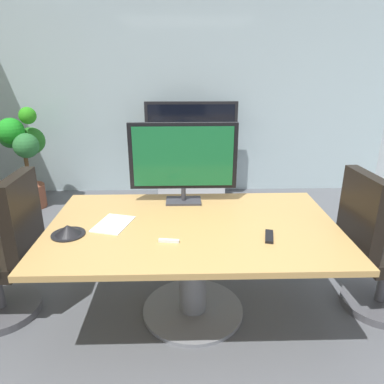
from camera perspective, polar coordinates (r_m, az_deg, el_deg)
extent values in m
plane|color=#515459|center=(2.82, 1.04, -19.66)|extent=(6.77, 6.77, 0.00)
cube|color=#9EB2B7|center=(5.06, -0.37, 15.86)|extent=(5.60, 0.10, 2.83)
cube|color=#B2894C|center=(2.51, 0.16, -5.63)|extent=(2.00, 1.22, 0.04)
cylinder|color=slate|center=(2.69, 0.15, -12.65)|extent=(0.20, 0.20, 0.69)
cylinder|color=slate|center=(2.88, 0.14, -18.17)|extent=(0.76, 0.76, 0.03)
cylinder|color=#4C4C51|center=(3.20, -27.93, -16.15)|extent=(0.56, 0.56, 0.06)
cube|color=black|center=(2.73, -25.45, -3.70)|extent=(0.09, 0.46, 0.60)
cube|color=black|center=(3.13, -27.25, -5.22)|extent=(0.28, 0.05, 0.03)
cylinder|color=#4C4C51|center=(3.26, 27.51, -15.35)|extent=(0.56, 0.56, 0.06)
cylinder|color=#4C4C51|center=(3.15, 28.13, -12.21)|extent=(0.07, 0.07, 0.36)
cube|color=black|center=(2.77, 25.35, -3.34)|extent=(0.12, 0.46, 0.60)
cube|color=black|center=(3.18, 26.35, -4.68)|extent=(0.28, 0.07, 0.03)
cube|color=#333338|center=(2.89, -1.36, -1.41)|extent=(0.28, 0.18, 0.02)
cylinder|color=#333338|center=(2.87, -1.37, -0.34)|extent=(0.04, 0.04, 0.10)
cube|color=black|center=(2.79, -1.42, 5.72)|extent=(0.84, 0.04, 0.52)
cube|color=#14592D|center=(2.77, -1.42, 5.62)|extent=(0.77, 0.01, 0.47)
cube|color=#B7BABC|center=(4.94, -0.12, 2.23)|extent=(0.90, 0.36, 0.55)
cube|color=black|center=(4.76, -0.12, 9.67)|extent=(1.20, 0.06, 0.76)
cube|color=black|center=(4.72, -0.10, 9.59)|extent=(1.12, 0.01, 0.69)
cylinder|color=brown|center=(5.08, -24.11, -0.59)|extent=(0.34, 0.34, 0.30)
cylinder|color=brown|center=(4.97, -24.71, 3.40)|extent=(0.05, 0.05, 0.44)
sphere|color=#2B9219|center=(4.78, -24.71, 10.99)|extent=(0.20, 0.20, 0.20)
sphere|color=#246B20|center=(4.98, -24.21, 7.45)|extent=(0.34, 0.34, 0.34)
sphere|color=#21702A|center=(5.01, -26.94, 7.82)|extent=(0.28, 0.28, 0.28)
sphere|color=#1C911F|center=(4.84, -26.88, 8.65)|extent=(0.31, 0.31, 0.31)
sphere|color=#296B32|center=(4.75, -24.90, 6.71)|extent=(0.30, 0.30, 0.30)
cone|color=black|center=(2.49, -19.17, -5.72)|extent=(0.19, 0.19, 0.07)
cylinder|color=black|center=(2.50, -19.08, -6.36)|extent=(0.22, 0.22, 0.01)
cube|color=black|center=(2.38, 12.18, -6.92)|extent=(0.09, 0.18, 0.02)
cube|color=silver|center=(2.27, -3.70, -7.75)|extent=(0.13, 0.04, 0.02)
cube|color=white|center=(2.56, -12.44, -4.99)|extent=(0.28, 0.35, 0.01)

